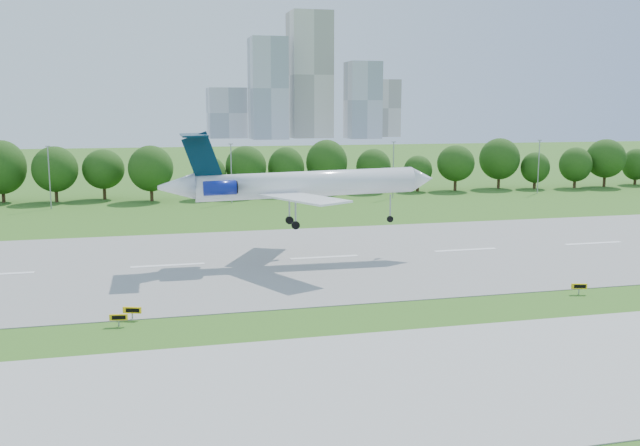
{
  "coord_description": "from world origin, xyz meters",
  "views": [
    {
      "loc": [
        -2.62,
        -63.06,
        19.34
      ],
      "look_at": [
        17.67,
        18.0,
        5.8
      ],
      "focal_mm": 40.0,
      "sensor_mm": 36.0,
      "label": 1
    }
  ],
  "objects": [
    {
      "name": "ground",
      "position": [
        0.0,
        0.0,
        0.0
      ],
      "size": [
        600.0,
        600.0,
        0.0
      ],
      "primitive_type": "plane",
      "color": "#37681B",
      "rests_on": "ground"
    },
    {
      "name": "runway",
      "position": [
        0.0,
        25.0,
        0.04
      ],
      "size": [
        400.0,
        45.0,
        0.08
      ],
      "primitive_type": "cube",
      "color": "gray",
      "rests_on": "ground"
    },
    {
      "name": "taxiway",
      "position": [
        0.0,
        -18.0,
        0.04
      ],
      "size": [
        400.0,
        23.0,
        0.08
      ],
      "primitive_type": "cube",
      "color": "#ADADA8",
      "rests_on": "ground"
    },
    {
      "name": "tree_line",
      "position": [
        0.0,
        92.0,
        6.19
      ],
      "size": [
        288.4,
        8.4,
        10.4
      ],
      "color": "#382314",
      "rests_on": "ground"
    },
    {
      "name": "light_poles",
      "position": [
        -2.5,
        82.0,
        6.34
      ],
      "size": [
        175.9,
        0.25,
        12.19
      ],
      "color": "gray",
      "rests_on": "ground"
    },
    {
      "name": "skyline",
      "position": [
        100.16,
        390.61,
        30.46
      ],
      "size": [
        127.0,
        52.0,
        80.0
      ],
      "color": "#B2B2B7",
      "rests_on": "ground"
    },
    {
      "name": "airliner",
      "position": [
        15.89,
        25.03,
        9.84
      ],
      "size": [
        35.75,
        26.16,
        12.24
      ],
      "rotation": [
        0.0,
        -0.02,
        -0.02
      ],
      "color": "white",
      "rests_on": "ground"
    },
    {
      "name": "taxi_sign_left",
      "position": [
        -5.19,
        0.87,
        0.83
      ],
      "size": [
        1.61,
        0.41,
        1.13
      ],
      "rotation": [
        0.0,
        0.0,
        -0.14
      ],
      "color": "gray",
      "rests_on": "ground"
    },
    {
      "name": "taxi_sign_centre",
      "position": [
        -4.03,
        2.7,
        0.89
      ],
      "size": [
        1.69,
        0.75,
        1.21
      ],
      "rotation": [
        0.0,
        0.0,
        -0.33
      ],
      "color": "gray",
      "rests_on": "ground"
    },
    {
      "name": "taxi_sign_right",
      "position": [
        41.35,
        0.71,
        0.85
      ],
      "size": [
        1.63,
        0.61,
        1.15
      ],
      "rotation": [
        0.0,
        0.0,
        -0.27
      ],
      "color": "gray",
      "rests_on": "ground"
    }
  ]
}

